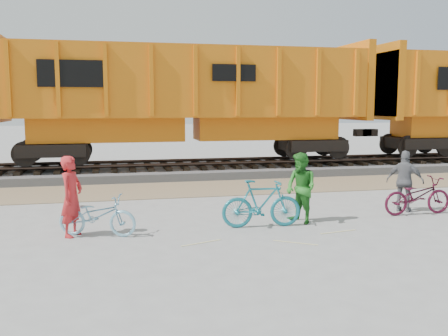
{
  "coord_description": "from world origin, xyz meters",
  "views": [
    {
      "loc": [
        -2.67,
        -10.18,
        2.69
      ],
      "look_at": [
        -0.03,
        1.5,
        1.18
      ],
      "focal_mm": 40.0,
      "sensor_mm": 36.0,
      "label": 1
    }
  ],
  "objects_px": {
    "person_solo": "(72,196)",
    "person_woman": "(405,181)",
    "bicycle_blue": "(97,215)",
    "bicycle_maroon": "(417,196)",
    "person_man": "(301,188)",
    "bicycle_teal": "(261,204)",
    "hopper_car_center": "(189,97)"
  },
  "relations": [
    {
      "from": "person_solo",
      "to": "person_woman",
      "type": "height_order",
      "value": "person_solo"
    },
    {
      "from": "bicycle_blue",
      "to": "bicycle_maroon",
      "type": "distance_m",
      "value": 7.66
    },
    {
      "from": "bicycle_maroon",
      "to": "person_man",
      "type": "relative_size",
      "value": 1.1
    },
    {
      "from": "person_man",
      "to": "bicycle_teal",
      "type": "bearing_deg",
      "value": -100.68
    },
    {
      "from": "hopper_car_center",
      "to": "bicycle_blue",
      "type": "bearing_deg",
      "value": -110.5
    },
    {
      "from": "bicycle_teal",
      "to": "person_man",
      "type": "distance_m",
      "value": 1.06
    },
    {
      "from": "bicycle_maroon",
      "to": "person_man",
      "type": "xyz_separation_m",
      "value": [
        -3.13,
        -0.19,
        0.34
      ]
    },
    {
      "from": "person_man",
      "to": "bicycle_maroon",
      "type": "bearing_deg",
      "value": 71.46
    },
    {
      "from": "person_solo",
      "to": "person_man",
      "type": "relative_size",
      "value": 1.03
    },
    {
      "from": "person_man",
      "to": "person_woman",
      "type": "bearing_deg",
      "value": 79.0
    },
    {
      "from": "bicycle_blue",
      "to": "person_woman",
      "type": "xyz_separation_m",
      "value": [
        7.55,
        0.76,
        0.34
      ]
    },
    {
      "from": "hopper_car_center",
      "to": "person_solo",
      "type": "distance_m",
      "value": 9.72
    },
    {
      "from": "person_woman",
      "to": "bicycle_teal",
      "type": "bearing_deg",
      "value": 52.36
    },
    {
      "from": "bicycle_maroon",
      "to": "person_solo",
      "type": "xyz_separation_m",
      "value": [
        -8.15,
        -0.26,
        0.36
      ]
    },
    {
      "from": "bicycle_blue",
      "to": "person_solo",
      "type": "height_order",
      "value": "person_solo"
    },
    {
      "from": "bicycle_teal",
      "to": "hopper_car_center",
      "type": "bearing_deg",
      "value": 5.84
    },
    {
      "from": "bicycle_teal",
      "to": "bicycle_maroon",
      "type": "relative_size",
      "value": 0.99
    },
    {
      "from": "bicycle_teal",
      "to": "person_solo",
      "type": "distance_m",
      "value": 4.04
    },
    {
      "from": "person_solo",
      "to": "person_man",
      "type": "bearing_deg",
      "value": -63.78
    },
    {
      "from": "person_solo",
      "to": "hopper_car_center",
      "type": "bearing_deg",
      "value": 1.92
    },
    {
      "from": "person_man",
      "to": "person_woman",
      "type": "relative_size",
      "value": 1.04
    },
    {
      "from": "bicycle_teal",
      "to": "person_solo",
      "type": "xyz_separation_m",
      "value": [
        -4.02,
        0.13,
        0.3
      ]
    },
    {
      "from": "bicycle_blue",
      "to": "person_woman",
      "type": "relative_size",
      "value": 1.06
    },
    {
      "from": "hopper_car_center",
      "to": "person_solo",
      "type": "xyz_separation_m",
      "value": [
        -3.78,
        -8.69,
        -2.17
      ]
    },
    {
      "from": "person_solo",
      "to": "bicycle_blue",
      "type": "bearing_deg",
      "value": -75.85
    },
    {
      "from": "bicycle_maroon",
      "to": "person_solo",
      "type": "bearing_deg",
      "value": 91.16
    },
    {
      "from": "hopper_car_center",
      "to": "bicycle_maroon",
      "type": "relative_size",
      "value": 7.86
    },
    {
      "from": "person_solo",
      "to": "person_woman",
      "type": "distance_m",
      "value": 8.08
    },
    {
      "from": "person_woman",
      "to": "bicycle_maroon",
      "type": "bearing_deg",
      "value": 145.32
    },
    {
      "from": "bicycle_blue",
      "to": "person_woman",
      "type": "bearing_deg",
      "value": -64.24
    },
    {
      "from": "person_woman",
      "to": "hopper_car_center",
      "type": "bearing_deg",
      "value": -20.72
    },
    {
      "from": "bicycle_maroon",
      "to": "person_woman",
      "type": "xyz_separation_m",
      "value": [
        -0.1,
        0.4,
        0.31
      ]
    }
  ]
}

